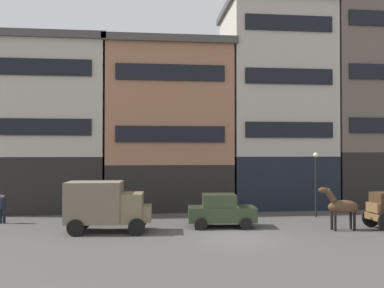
# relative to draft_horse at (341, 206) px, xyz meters

# --- Properties ---
(ground_plane) EXTENTS (120.00, 120.00, 0.00)m
(ground_plane) POSITION_rel_draft_horse_xyz_m (-6.03, -1.32, -1.27)
(ground_plane) COLOR #4C4947
(building_far_left) EXTENTS (9.33, 7.25, 12.20)m
(building_far_left) POSITION_rel_draft_horse_xyz_m (-17.71, 10.07, 4.87)
(building_far_left) COLOR black
(building_far_left) RESTS_ON ground_plane
(building_center_left) EXTENTS (9.32, 7.25, 12.15)m
(building_center_left) POSITION_rel_draft_horse_xyz_m (-8.74, 10.07, 4.84)
(building_center_left) COLOR black
(building_center_left) RESTS_ON ground_plane
(building_center_right) EXTENTS (7.98, 7.25, 15.58)m
(building_center_right) POSITION_rel_draft_horse_xyz_m (-0.44, 10.07, 6.56)
(building_center_right) COLOR black
(building_center_right) RESTS_ON ground_plane
(building_far_right) EXTENTS (7.12, 7.25, 16.19)m
(building_far_right) POSITION_rel_draft_horse_xyz_m (6.76, 10.07, 6.87)
(building_far_right) COLOR black
(building_far_right) RESTS_ON ground_plane
(draft_horse) EXTENTS (2.35, 0.70, 2.30)m
(draft_horse) POSITION_rel_draft_horse_xyz_m (0.00, 0.00, 0.00)
(draft_horse) COLOR #513823
(draft_horse) RESTS_ON ground_plane
(delivery_truck_near) EXTENTS (4.41, 2.27, 2.62)m
(delivery_truck_near) POSITION_rel_draft_horse_xyz_m (-12.43, 0.79, 0.15)
(delivery_truck_near) COLOR #7A6B4C
(delivery_truck_near) RESTS_ON ground_plane
(sedan_dark) EXTENTS (3.80, 2.05, 1.83)m
(sedan_dark) POSITION_rel_draft_horse_xyz_m (-6.22, 1.51, -0.36)
(sedan_dark) COLOR #2D3823
(sedan_dark) RESTS_ON ground_plane
(pedestrian_officer) EXTENTS (0.39, 0.39, 1.79)m
(pedestrian_officer) POSITION_rel_draft_horse_xyz_m (-18.68, 3.98, -0.29)
(pedestrian_officer) COLOR black
(pedestrian_officer) RESTS_ON ground_plane
(streetlamp_curbside) EXTENTS (0.32, 0.32, 4.12)m
(streetlamp_curbside) POSITION_rel_draft_horse_xyz_m (0.41, 4.24, 1.40)
(streetlamp_curbside) COLOR black
(streetlamp_curbside) RESTS_ON ground_plane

